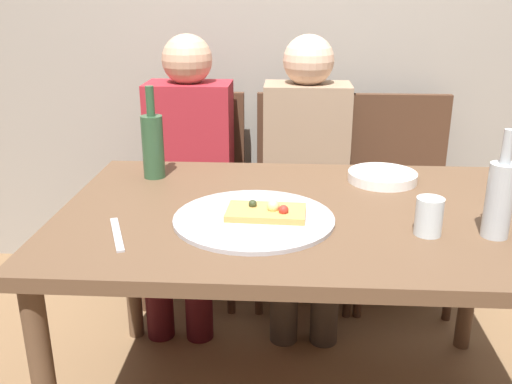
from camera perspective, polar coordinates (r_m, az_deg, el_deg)
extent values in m
cube|color=brown|center=(1.67, 4.80, -2.38)|extent=(1.43, 0.93, 0.04)
cylinder|color=brown|center=(2.27, -12.57, -6.64)|extent=(0.06, 0.06, 0.69)
cylinder|color=brown|center=(2.30, 21.02, -7.22)|extent=(0.06, 0.06, 0.69)
cylinder|color=#ADADB2|center=(1.57, -0.22, -2.74)|extent=(0.45, 0.45, 0.01)
cube|color=tan|center=(1.58, 1.03, -2.08)|extent=(0.23, 0.14, 0.02)
sphere|color=#EAD184|center=(1.57, 1.76, -1.43)|extent=(0.04, 0.04, 0.04)
sphere|color=#2D381E|center=(1.59, -0.34, -1.22)|extent=(0.02, 0.02, 0.02)
sphere|color=#B22D23|center=(1.55, 2.81, -1.82)|extent=(0.03, 0.03, 0.03)
cylinder|color=#2D5133|center=(1.95, -10.39, 4.51)|extent=(0.07, 0.07, 0.21)
cylinder|color=#2D5133|center=(1.91, -10.68, 9.05)|extent=(0.03, 0.03, 0.10)
cylinder|color=#B2BCC1|center=(1.57, 23.41, -0.81)|extent=(0.07, 0.07, 0.20)
cylinder|color=#B2BCC1|center=(1.53, 24.12, 4.21)|extent=(0.03, 0.03, 0.09)
cylinder|color=#B7C6BC|center=(1.80, 24.39, -0.03)|extent=(0.07, 0.07, 0.11)
cylinder|color=silver|center=(1.54, 17.12, -2.37)|extent=(0.07, 0.07, 0.10)
cylinder|color=white|center=(1.94, 12.68, 1.53)|extent=(0.23, 0.23, 0.03)
cube|color=#B7B7BC|center=(1.53, -13.89, -4.17)|extent=(0.10, 0.21, 0.01)
cube|color=#472D1E|center=(2.53, -6.50, -0.85)|extent=(0.44, 0.44, 0.05)
cube|color=#472D1E|center=(2.65, -5.97, 5.23)|extent=(0.44, 0.04, 0.45)
cylinder|color=#472D1E|center=(2.43, -2.57, -7.78)|extent=(0.04, 0.04, 0.42)
cylinder|color=#472D1E|center=(2.49, -11.36, -7.40)|extent=(0.04, 0.04, 0.42)
cylinder|color=#472D1E|center=(2.77, -1.77, -4.16)|extent=(0.04, 0.04, 0.42)
cylinder|color=#472D1E|center=(2.83, -9.48, -3.92)|extent=(0.04, 0.04, 0.42)
cube|color=#472D1E|center=(2.49, 4.92, -1.09)|extent=(0.44, 0.44, 0.05)
cube|color=#472D1E|center=(2.62, 4.97, 5.08)|extent=(0.44, 0.04, 0.45)
cylinder|color=#472D1E|center=(2.43, 9.38, -8.01)|extent=(0.04, 0.04, 0.42)
cylinder|color=#472D1E|center=(2.42, 0.31, -7.87)|extent=(0.04, 0.04, 0.42)
cylinder|color=#472D1E|center=(2.77, 8.63, -4.37)|extent=(0.04, 0.04, 0.42)
cylinder|color=#472D1E|center=(2.76, 0.74, -4.23)|extent=(0.04, 0.04, 0.42)
cube|color=#472D1E|center=(2.54, 14.55, -1.26)|extent=(0.44, 0.44, 0.05)
cube|color=#472D1E|center=(2.66, 14.19, 4.81)|extent=(0.44, 0.04, 0.45)
cylinder|color=#472D1E|center=(2.51, 19.16, -7.94)|extent=(0.04, 0.04, 0.42)
cylinder|color=#472D1E|center=(2.44, 10.46, -8.01)|extent=(0.04, 0.04, 0.42)
cylinder|color=#472D1E|center=(2.84, 17.22, -4.43)|extent=(0.04, 0.04, 0.42)
cylinder|color=#472D1E|center=(2.78, 9.57, -4.38)|extent=(0.04, 0.04, 0.42)
cube|color=maroon|center=(2.47, -6.65, 4.97)|extent=(0.36, 0.22, 0.52)
sphere|color=tan|center=(2.40, -6.99, 13.17)|extent=(0.21, 0.21, 0.21)
cylinder|color=#3F0E12|center=(2.35, -5.30, -2.43)|extent=(0.12, 0.40, 0.12)
cylinder|color=#3F0E12|center=(2.38, -9.12, -2.32)|extent=(0.12, 0.40, 0.12)
cylinder|color=#3F0E12|center=(2.27, -5.87, -9.60)|extent=(0.11, 0.11, 0.45)
cylinder|color=#3F0E12|center=(2.30, -9.86, -9.40)|extent=(0.11, 0.11, 0.45)
cube|color=#937A60|center=(2.43, 5.09, 4.81)|extent=(0.36, 0.22, 0.52)
sphere|color=beige|center=(2.37, 5.35, 13.13)|extent=(0.21, 0.21, 0.21)
cylinder|color=#3B3026|center=(2.33, 6.98, -2.70)|extent=(0.12, 0.40, 0.12)
cylinder|color=#3B3026|center=(2.33, 3.04, -2.62)|extent=(0.12, 0.40, 0.12)
cylinder|color=#3B3026|center=(2.25, 7.03, -9.95)|extent=(0.11, 0.11, 0.45)
cylinder|color=#3B3026|center=(2.24, 2.89, -9.89)|extent=(0.11, 0.11, 0.45)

